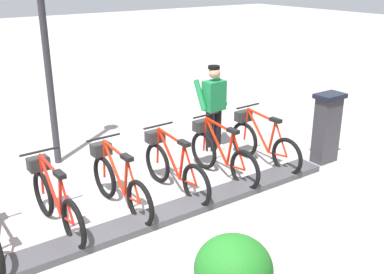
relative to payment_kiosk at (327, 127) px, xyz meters
The scene contains 10 objects.
ground_plane 3.73m from the payment_kiosk, 90.83° to the left, with size 60.00×60.00×0.00m, color #B0A5A6.
dock_rail_base 3.72m from the payment_kiosk, 90.83° to the left, with size 0.44×6.48×0.10m, color #47474C.
payment_kiosk is the anchor object (origin of this frame).
bike_docked_0 1.20m from the payment_kiosk, 61.03° to the left, with size 1.72×0.54×1.02m.
bike_docked_1 2.07m from the payment_kiosk, 73.89° to the left, with size 1.72×0.54×1.02m.
bike_docked_2 2.99m from the payment_kiosk, 78.94° to the left, with size 1.72×0.54×1.02m.
bike_docked_3 3.92m from the payment_kiosk, 81.60° to the left, with size 1.72×0.54×1.02m.
bike_docked_4 4.86m from the payment_kiosk, 83.24° to the left, with size 1.72×0.54×1.02m.
worker_near_rack 2.10m from the payment_kiosk, 39.41° to the left, with size 0.47×0.64×1.66m.
lamp_post 5.33m from the payment_kiosk, 55.45° to the left, with size 0.32×0.32×4.36m.
Camera 1 is at (-4.90, 2.80, 3.35)m, focal length 42.86 mm.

